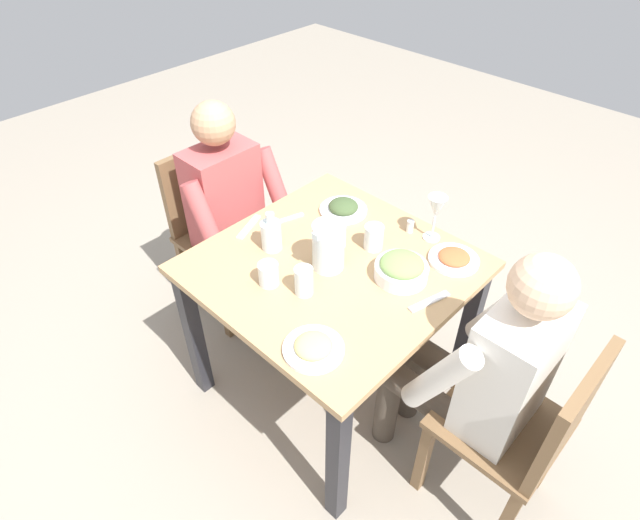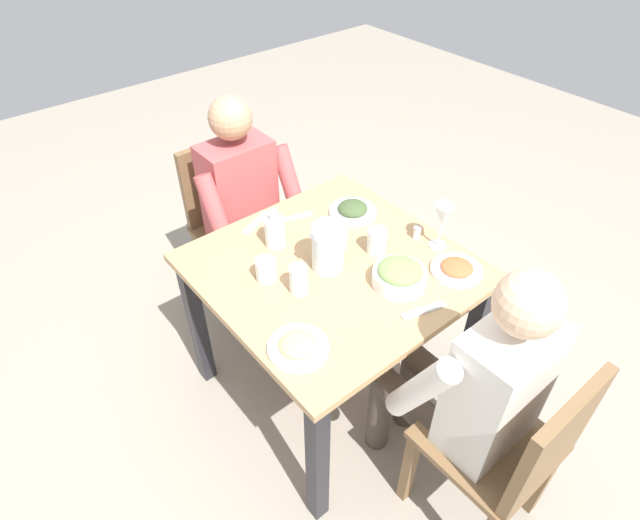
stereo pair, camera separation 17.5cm
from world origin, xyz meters
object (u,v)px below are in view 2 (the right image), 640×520
Objects in this scene: plate_dolmas at (353,210)px; plate_fries at (298,346)px; water_glass_near_left at (299,279)px; chair_far at (231,217)px; salad_bowl at (400,275)px; chair_near at (512,450)px; diner_near at (470,382)px; water_glass_near_right at (266,270)px; salt_shaker at (417,233)px; plate_rice_curry at (457,269)px; water_glass_far_left at (377,241)px; oil_carafe at (275,233)px; dining_table at (332,288)px; wine_glass at (443,217)px; water_pitcher at (328,247)px; diner_far at (251,211)px.

plate_fries is (-0.64, -0.45, -0.00)m from plate_dolmas.
plate_fries is 0.27m from water_glass_near_left.
chair_far is 4.39× the size of salad_bowl.
diner_near reaches higher than chair_near.
water_glass_near_right is at bearing 107.34° from chair_near.
plate_dolmas is 0.30m from salt_shaker.
water_glass_near_right is 0.63m from salt_shaker.
plate_fries is 0.69m from plate_rice_curry.
salad_bowl is 0.97× the size of plate_dolmas.
salad_bowl is at bearing -109.39° from water_glass_far_left.
salad_bowl is 1.20× the size of oil_carafe.
plate_rice_curry reaches higher than dining_table.
diner_near is at bearing 90.00° from chair_near.
chair_far is 1.18m from plate_fries.
chair_far is 16.09× the size of salt_shaker.
salad_bowl is at bearing -169.01° from wine_glass.
salad_bowl reaches higher than plate_dolmas.
diner_near is 0.58m from plate_fries.
diner_near is at bearing -44.10° from plate_fries.
water_glass_near_left is at bearing 177.90° from water_glass_far_left.
water_glass_far_left reaches higher than salad_bowl.
wine_glass reaches higher than salt_shaker.
salad_bowl is at bearing -59.45° from water_pitcher.
diner_far is 0.71m from water_glass_far_left.
salad_bowl is (0.08, -0.86, 0.15)m from diner_far.
oil_carafe is at bearing 97.70° from chair_near.
plate_rice_curry is 0.71m from oil_carafe.
salt_shaker is (0.61, -0.18, -0.02)m from water_glass_near_right.
water_glass_near_left is (-0.37, 0.01, 0.01)m from water_glass_far_left.
salad_bowl is 0.48m from water_glass_near_right.
wine_glass is at bearing 67.09° from plate_rice_curry.
chair_far is 1.23m from plate_rice_curry.
water_glass_far_left is (-0.15, 0.28, 0.04)m from plate_rice_curry.
chair_far is 1.15m from wine_glass.
plate_fries is 1.79× the size of water_glass_near_left.
chair_near is 1.68m from chair_far.
salt_shaker is at bearing -13.56° from water_pitcher.
chair_far reaches higher than water_glass_far_left.
water_glass_near_left is at bearing -167.34° from water_pitcher.
plate_fries is at bearing -145.06° from plate_dolmas.
plate_fries is at bearing -145.50° from dining_table.
oil_carafe is (0.15, 0.14, 0.01)m from water_glass_near_right.
water_glass_near_left is at bearing -104.41° from chair_far.
diner_far is at bearing 90.53° from chair_near.
water_glass_far_left is 0.26m from wine_glass.
water_pitcher is 0.28m from salad_bowl.
chair_near is at bearing -117.39° from wine_glass.
plate_dolmas is 3.79× the size of salt_shaker.
plate_fries is at bearing -109.87° from chair_far.
water_glass_near_right is 1.65× the size of salt_shaker.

